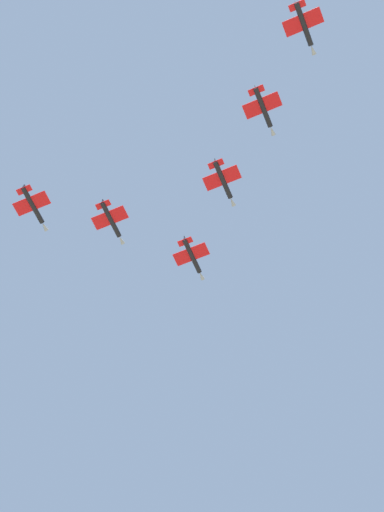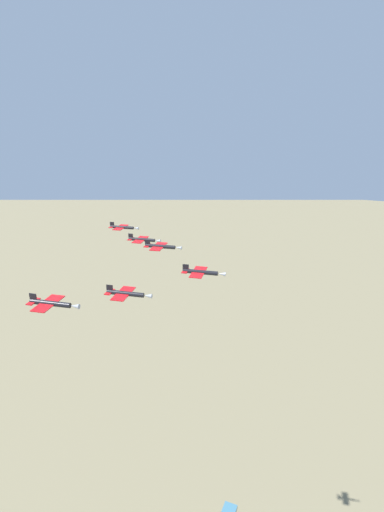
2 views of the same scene
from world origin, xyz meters
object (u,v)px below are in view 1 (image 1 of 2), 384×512
object	(u,v)px
jet_port_trail	(304,25)
jet_port_inner	(111,220)
jet_lead	(192,257)
jet_starboard_inner	(223,181)
jet_starboard_outer	(263,108)
jet_port_outer	(33,206)

from	to	relation	value
jet_port_trail	jet_port_inner	bearing A→B (deg)	156.67
jet_port_inner	jet_lead	bearing A→B (deg)	47.71
jet_port_inner	jet_starboard_inner	distance (m)	27.49
jet_port_inner	jet_starboard_outer	size ratio (longest dim) A/B	1.00
jet_starboard_inner	jet_port_trail	size ratio (longest dim) A/B	1.00
jet_starboard_outer	jet_port_inner	bearing A→B (deg)	165.22
jet_lead	jet_starboard_outer	bearing A→B (deg)	-43.39
jet_starboard_inner	jet_port_outer	xyz separation A→B (m)	(-38.59, -17.60, 0.18)
jet_port_outer	jet_starboard_outer	bearing A→B (deg)	-0.00
jet_starboard_inner	jet_port_trail	bearing A→B (deg)	-40.78
jet_lead	jet_starboard_outer	distance (m)	37.64
jet_lead	jet_starboard_outer	size ratio (longest dim) A/B	1.00
jet_lead	jet_starboard_inner	xyz separation A→B (m)	(16.01, -12.50, -1.47)
jet_port_inner	jet_port_outer	bearing A→B (deg)	-141.65
jet_lead	jet_starboard_inner	size ratio (longest dim) A/B	1.00
jet_starboard_inner	jet_port_trail	distance (m)	36.22
jet_lead	jet_port_inner	world-z (taller)	jet_port_inner
jet_port_inner	jet_port_trail	distance (m)	59.54
jet_port_outer	jet_port_trail	xyz separation A→B (m)	(69.52, -1.02, 2.78)
jet_starboard_inner	jet_starboard_outer	bearing A→B (deg)	-38.35
jet_starboard_outer	jet_port_trail	xyz separation A→B (m)	(15.63, -10.27, 0.21)
jet_lead	jet_port_inner	size ratio (longest dim) A/B	1.00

